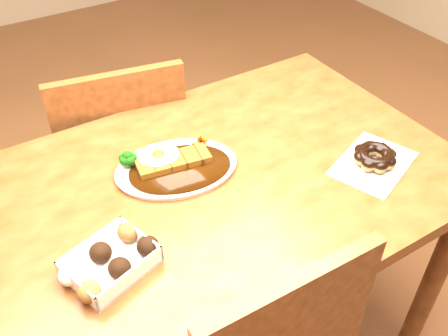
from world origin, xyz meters
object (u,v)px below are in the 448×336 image
chair_far (122,157)px  katsu_curry_plate (174,165)px  donut_box (110,261)px  pon_de_ring (375,157)px  table (220,206)px

chair_far → katsu_curry_plate: bearing=99.2°
chair_far → katsu_curry_plate: (-0.01, -0.45, 0.29)m
katsu_curry_plate → donut_box: (-0.25, -0.21, 0.01)m
katsu_curry_plate → pon_de_ring: (0.44, -0.25, 0.01)m
donut_box → pon_de_ring: 0.70m
donut_box → katsu_curry_plate: bearing=39.6°
chair_far → pon_de_ring: bearing=132.3°
katsu_curry_plate → pon_de_ring: bearing=-29.2°
donut_box → pon_de_ring: (0.69, -0.04, -0.00)m
table → chair_far: size_ratio=1.38×
katsu_curry_plate → chair_far: bearing=88.5°
table → pon_de_ring: 0.41m
katsu_curry_plate → pon_de_ring: katsu_curry_plate is taller
chair_far → donut_box: (-0.26, -0.66, 0.30)m
table → donut_box: 0.38m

